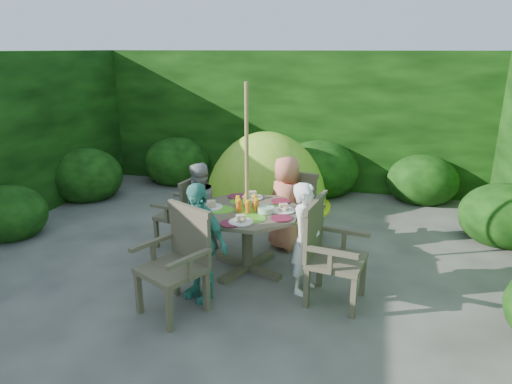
% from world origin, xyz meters
% --- Properties ---
extents(ground, '(60.00, 60.00, 0.00)m').
position_xyz_m(ground, '(0.00, 0.00, 0.00)').
color(ground, '#403D39').
rests_on(ground, ground).
extents(hedge_enclosure, '(9.00, 9.00, 2.50)m').
position_xyz_m(hedge_enclosure, '(0.00, 1.33, 1.25)').
color(hedge_enclosure, black).
rests_on(hedge_enclosure, ground).
extents(patio_table, '(1.71, 1.71, 0.91)m').
position_xyz_m(patio_table, '(0.20, 0.05, 0.64)').
color(patio_table, '#413B2B').
rests_on(patio_table, ground).
extents(parasol_pole, '(0.06, 0.06, 2.20)m').
position_xyz_m(parasol_pole, '(0.19, 0.05, 1.10)').
color(parasol_pole, olive).
rests_on(parasol_pole, ground).
extents(garden_chair_right, '(0.63, 0.69, 1.03)m').
position_xyz_m(garden_chair_right, '(1.19, -0.40, 0.55)').
color(garden_chair_right, '#413B2B').
rests_on(garden_chair_right, ground).
extents(garden_chair_left, '(0.58, 0.63, 0.92)m').
position_xyz_m(garden_chair_left, '(-0.81, 0.50, 0.49)').
color(garden_chair_left, '#413B2B').
rests_on(garden_chair_left, ground).
extents(garden_chair_back, '(0.65, 0.60, 0.98)m').
position_xyz_m(garden_chair_back, '(0.64, 1.05, 0.52)').
color(garden_chair_back, '#413B2B').
rests_on(garden_chair_back, ground).
extents(garden_chair_front, '(0.79, 0.75, 1.02)m').
position_xyz_m(garden_chair_front, '(-0.23, -0.95, 0.54)').
color(garden_chair_front, '#413B2B').
rests_on(garden_chair_front, ground).
extents(child_right, '(0.39, 0.50, 1.22)m').
position_xyz_m(child_right, '(0.93, -0.26, 0.61)').
color(child_right, white).
rests_on(child_right, ground).
extents(child_left, '(0.60, 0.68, 1.19)m').
position_xyz_m(child_left, '(-0.55, 0.36, 0.59)').
color(child_left, '#A1A09B').
rests_on(child_left, ground).
extents(child_back, '(0.72, 0.67, 1.24)m').
position_xyz_m(child_back, '(0.50, 0.79, 0.62)').
color(child_back, '#E88060').
rests_on(child_back, ground).
extents(child_front, '(0.81, 0.56, 1.27)m').
position_xyz_m(child_front, '(-0.12, -0.68, 0.63)').
color(child_front, teal).
rests_on(child_front, ground).
extents(dome_tent, '(2.50, 2.50, 2.49)m').
position_xyz_m(dome_tent, '(-0.16, 2.39, 0.00)').
color(dome_tent, '#8AC125').
rests_on(dome_tent, ground).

